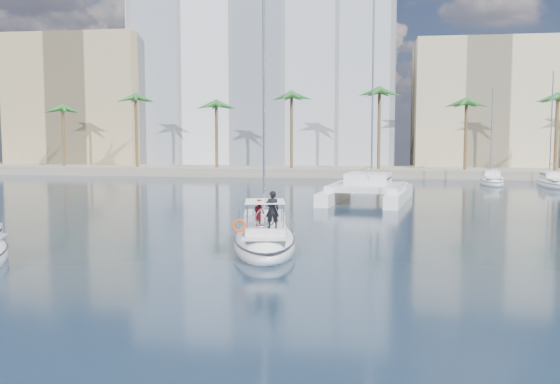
# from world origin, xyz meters

# --- Properties ---
(ground) EXTENTS (160.00, 160.00, 0.00)m
(ground) POSITION_xyz_m (0.00, 0.00, 0.00)
(ground) COLOR black
(ground) RESTS_ON ground
(quay) EXTENTS (120.00, 14.00, 1.20)m
(quay) POSITION_xyz_m (0.00, 61.00, 0.60)
(quay) COLOR gray
(quay) RESTS_ON ground
(building_modern) EXTENTS (42.00, 16.00, 28.00)m
(building_modern) POSITION_xyz_m (-12.00, 73.00, 14.00)
(building_modern) COLOR white
(building_modern) RESTS_ON ground
(building_tan_left) EXTENTS (22.00, 14.00, 22.00)m
(building_tan_left) POSITION_xyz_m (-42.00, 69.00, 11.00)
(building_tan_left) COLOR tan
(building_tan_left) RESTS_ON ground
(building_beige) EXTENTS (20.00, 14.00, 20.00)m
(building_beige) POSITION_xyz_m (22.00, 70.00, 10.00)
(building_beige) COLOR beige
(building_beige) RESTS_ON ground
(palm_left) EXTENTS (3.60, 3.60, 12.30)m
(palm_left) POSITION_xyz_m (-34.00, 57.00, 10.28)
(palm_left) COLOR brown
(palm_left) RESTS_ON ground
(palm_centre) EXTENTS (3.60, 3.60, 12.30)m
(palm_centre) POSITION_xyz_m (0.00, 57.00, 10.28)
(palm_centre) COLOR brown
(palm_centre) RESTS_ON ground
(main_sloop) EXTENTS (5.00, 10.46, 14.92)m
(main_sloop) POSITION_xyz_m (0.58, 1.68, 0.49)
(main_sloop) COLOR white
(main_sloop) RESTS_ON ground
(catamaran) EXTENTS (8.57, 14.35, 19.56)m
(catamaran) POSITION_xyz_m (5.61, 25.89, 1.18)
(catamaran) COLOR white
(catamaran) RESTS_ON ground
(seagull) EXTENTS (1.08, 0.47, 0.20)m
(seagull) POSITION_xyz_m (1.39, 3.72, 0.48)
(seagull) COLOR silver
(seagull) RESTS_ON ground
(moored_yacht_a) EXTENTS (3.37, 9.52, 11.90)m
(moored_yacht_a) POSITION_xyz_m (20.00, 47.00, 0.00)
(moored_yacht_a) COLOR white
(moored_yacht_a) RESTS_ON ground
(moored_yacht_b) EXTENTS (3.32, 10.83, 13.72)m
(moored_yacht_b) POSITION_xyz_m (26.50, 45.00, 0.00)
(moored_yacht_b) COLOR white
(moored_yacht_b) RESTS_ON ground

